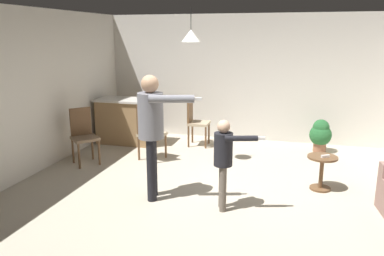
{
  "coord_description": "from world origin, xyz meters",
  "views": [
    {
      "loc": [
        0.99,
        -5.11,
        2.27
      ],
      "look_at": [
        -0.38,
        -0.11,
        1.0
      ],
      "focal_mm": 35.79,
      "sensor_mm": 36.0,
      "label": 1
    }
  ],
  "objects_px": {
    "kitchen_counter": "(127,121)",
    "side_table_by_couch": "(322,169)",
    "dining_chair_by_counter": "(83,134)",
    "potted_plant_corner": "(321,134)",
    "person_adult": "(152,124)",
    "person_child": "(224,155)",
    "dining_chair_centre_back": "(150,131)",
    "spare_remote_on_table": "(325,156)",
    "dining_chair_near_wall": "(195,120)"
  },
  "relations": [
    {
      "from": "kitchen_counter",
      "to": "side_table_by_couch",
      "type": "bearing_deg",
      "value": -22.36
    },
    {
      "from": "dining_chair_by_counter",
      "to": "potted_plant_corner",
      "type": "bearing_deg",
      "value": 155.54
    },
    {
      "from": "person_adult",
      "to": "person_child",
      "type": "xyz_separation_m",
      "value": [
        1.02,
        -0.1,
        -0.33
      ]
    },
    {
      "from": "kitchen_counter",
      "to": "side_table_by_couch",
      "type": "height_order",
      "value": "kitchen_counter"
    },
    {
      "from": "dining_chair_centre_back",
      "to": "spare_remote_on_table",
      "type": "height_order",
      "value": "dining_chair_centre_back"
    },
    {
      "from": "dining_chair_near_wall",
      "to": "kitchen_counter",
      "type": "bearing_deg",
      "value": -84.79
    },
    {
      "from": "kitchen_counter",
      "to": "potted_plant_corner",
      "type": "relative_size",
      "value": 1.92
    },
    {
      "from": "side_table_by_couch",
      "to": "person_adult",
      "type": "bearing_deg",
      "value": -157.62
    },
    {
      "from": "person_child",
      "to": "dining_chair_centre_back",
      "type": "height_order",
      "value": "person_child"
    },
    {
      "from": "potted_plant_corner",
      "to": "kitchen_counter",
      "type": "bearing_deg",
      "value": -174.33
    },
    {
      "from": "person_child",
      "to": "dining_chair_by_counter",
      "type": "height_order",
      "value": "person_child"
    },
    {
      "from": "potted_plant_corner",
      "to": "dining_chair_near_wall",
      "type": "bearing_deg",
      "value": -175.48
    },
    {
      "from": "potted_plant_corner",
      "to": "spare_remote_on_table",
      "type": "distance_m",
      "value": 2.03
    },
    {
      "from": "person_child",
      "to": "dining_chair_near_wall",
      "type": "xyz_separation_m",
      "value": [
        -1.14,
        2.84,
        -0.21
      ]
    },
    {
      "from": "dining_chair_near_wall",
      "to": "potted_plant_corner",
      "type": "height_order",
      "value": "dining_chair_near_wall"
    },
    {
      "from": "spare_remote_on_table",
      "to": "dining_chair_near_wall",
      "type": "bearing_deg",
      "value": 143.35
    },
    {
      "from": "dining_chair_by_counter",
      "to": "person_child",
      "type": "bearing_deg",
      "value": 108.19
    },
    {
      "from": "dining_chair_by_counter",
      "to": "spare_remote_on_table",
      "type": "relative_size",
      "value": 7.69
    },
    {
      "from": "dining_chair_by_counter",
      "to": "spare_remote_on_table",
      "type": "distance_m",
      "value": 4.1
    },
    {
      "from": "person_adult",
      "to": "person_child",
      "type": "bearing_deg",
      "value": 68.62
    },
    {
      "from": "person_child",
      "to": "dining_chair_centre_back",
      "type": "xyz_separation_m",
      "value": [
        -1.69,
        1.67,
        -0.21
      ]
    },
    {
      "from": "person_child",
      "to": "dining_chair_centre_back",
      "type": "bearing_deg",
      "value": -150.87
    },
    {
      "from": "side_table_by_couch",
      "to": "person_child",
      "type": "bearing_deg",
      "value": -140.8
    },
    {
      "from": "dining_chair_near_wall",
      "to": "dining_chair_by_counter",
      "type": "bearing_deg",
      "value": -47.42
    },
    {
      "from": "side_table_by_couch",
      "to": "dining_chair_near_wall",
      "type": "distance_m",
      "value": 3.02
    },
    {
      "from": "side_table_by_couch",
      "to": "dining_chair_near_wall",
      "type": "bearing_deg",
      "value": 143.55
    },
    {
      "from": "person_child",
      "to": "spare_remote_on_table",
      "type": "bearing_deg",
      "value": 111.14
    },
    {
      "from": "person_adult",
      "to": "kitchen_counter",
      "type": "bearing_deg",
      "value": -164.34
    },
    {
      "from": "person_child",
      "to": "potted_plant_corner",
      "type": "distance_m",
      "value": 3.35
    },
    {
      "from": "kitchen_counter",
      "to": "dining_chair_near_wall",
      "type": "distance_m",
      "value": 1.47
    },
    {
      "from": "person_adult",
      "to": "potted_plant_corner",
      "type": "distance_m",
      "value": 3.85
    },
    {
      "from": "dining_chair_near_wall",
      "to": "dining_chair_centre_back",
      "type": "relative_size",
      "value": 1.0
    },
    {
      "from": "person_child",
      "to": "spare_remote_on_table",
      "type": "relative_size",
      "value": 9.37
    },
    {
      "from": "potted_plant_corner",
      "to": "dining_chair_by_counter",
      "type": "bearing_deg",
      "value": -156.08
    },
    {
      "from": "potted_plant_corner",
      "to": "spare_remote_on_table",
      "type": "relative_size",
      "value": 5.04
    },
    {
      "from": "dining_chair_by_counter",
      "to": "potted_plant_corner",
      "type": "xyz_separation_m",
      "value": [
        4.14,
        1.83,
        -0.18
      ]
    },
    {
      "from": "person_child",
      "to": "dining_chair_by_counter",
      "type": "bearing_deg",
      "value": -129.7
    },
    {
      "from": "kitchen_counter",
      "to": "person_adult",
      "type": "distance_m",
      "value": 3.05
    },
    {
      "from": "person_child",
      "to": "dining_chair_centre_back",
      "type": "distance_m",
      "value": 2.39
    },
    {
      "from": "person_child",
      "to": "dining_chair_near_wall",
      "type": "relative_size",
      "value": 1.22
    },
    {
      "from": "side_table_by_couch",
      "to": "potted_plant_corner",
      "type": "distance_m",
      "value": 1.99
    },
    {
      "from": "dining_chair_by_counter",
      "to": "spare_remote_on_table",
      "type": "xyz_separation_m",
      "value": [
        4.09,
        -0.19,
        -0.01
      ]
    },
    {
      "from": "dining_chair_by_counter",
      "to": "dining_chair_near_wall",
      "type": "bearing_deg",
      "value": 176.62
    },
    {
      "from": "kitchen_counter",
      "to": "side_table_by_couch",
      "type": "relative_size",
      "value": 2.42
    },
    {
      "from": "side_table_by_couch",
      "to": "dining_chair_centre_back",
      "type": "height_order",
      "value": "dining_chair_centre_back"
    },
    {
      "from": "dining_chair_centre_back",
      "to": "spare_remote_on_table",
      "type": "bearing_deg",
      "value": 1.06
    },
    {
      "from": "side_table_by_couch",
      "to": "person_child",
      "type": "xyz_separation_m",
      "value": [
        -1.29,
        -1.05,
        0.43
      ]
    },
    {
      "from": "dining_chair_by_counter",
      "to": "dining_chair_near_wall",
      "type": "distance_m",
      "value": 2.32
    },
    {
      "from": "person_adult",
      "to": "spare_remote_on_table",
      "type": "xyz_separation_m",
      "value": [
        2.35,
        0.91,
        -0.55
      ]
    },
    {
      "from": "kitchen_counter",
      "to": "dining_chair_centre_back",
      "type": "height_order",
      "value": "dining_chair_centre_back"
    }
  ]
}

